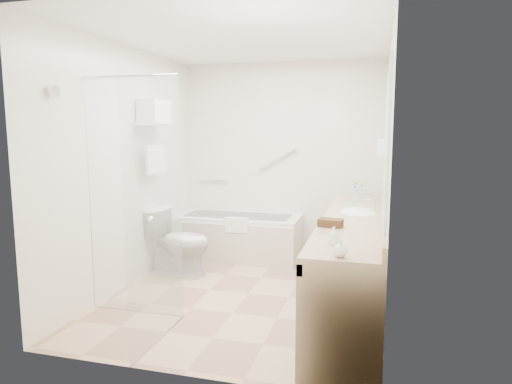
% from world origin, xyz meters
% --- Properties ---
extents(floor, '(3.20, 3.20, 0.00)m').
position_xyz_m(floor, '(0.00, 0.00, 0.00)').
color(floor, tan).
rests_on(floor, ground).
extents(ceiling, '(2.60, 3.20, 0.10)m').
position_xyz_m(ceiling, '(0.00, 0.00, 2.50)').
color(ceiling, white).
rests_on(ceiling, wall_back).
extents(wall_back, '(2.60, 0.10, 2.50)m').
position_xyz_m(wall_back, '(0.00, 1.60, 1.25)').
color(wall_back, silver).
rests_on(wall_back, ground).
extents(wall_front, '(2.60, 0.10, 2.50)m').
position_xyz_m(wall_front, '(0.00, -1.60, 1.25)').
color(wall_front, silver).
rests_on(wall_front, ground).
extents(wall_left, '(0.10, 3.20, 2.50)m').
position_xyz_m(wall_left, '(-1.30, 0.00, 1.25)').
color(wall_left, silver).
rests_on(wall_left, ground).
extents(wall_right, '(0.10, 3.20, 2.50)m').
position_xyz_m(wall_right, '(1.30, 0.00, 1.25)').
color(wall_right, silver).
rests_on(wall_right, ground).
extents(bathtub, '(1.60, 0.73, 0.59)m').
position_xyz_m(bathtub, '(-0.50, 1.24, 0.28)').
color(bathtub, silver).
rests_on(bathtub, floor).
extents(grab_bar_short, '(0.40, 0.03, 0.03)m').
position_xyz_m(grab_bar_short, '(-0.95, 1.56, 0.95)').
color(grab_bar_short, silver).
rests_on(grab_bar_short, wall_back).
extents(grab_bar_long, '(0.53, 0.03, 0.33)m').
position_xyz_m(grab_bar_long, '(-0.05, 1.56, 1.25)').
color(grab_bar_long, silver).
rests_on(grab_bar_long, wall_back).
extents(shower_enclosure, '(0.96, 0.91, 2.11)m').
position_xyz_m(shower_enclosure, '(-0.63, -0.93, 1.07)').
color(shower_enclosure, silver).
rests_on(shower_enclosure, floor).
extents(towel_shelf, '(0.24, 0.55, 0.81)m').
position_xyz_m(towel_shelf, '(-1.17, 0.35, 1.75)').
color(towel_shelf, silver).
rests_on(towel_shelf, wall_left).
extents(vanity_counter, '(0.55, 2.70, 0.95)m').
position_xyz_m(vanity_counter, '(1.02, -0.15, 0.64)').
color(vanity_counter, tan).
rests_on(vanity_counter, floor).
extents(sink, '(0.40, 0.52, 0.14)m').
position_xyz_m(sink, '(1.05, 0.25, 0.82)').
color(sink, silver).
rests_on(sink, vanity_counter).
extents(faucet, '(0.03, 0.03, 0.14)m').
position_xyz_m(faucet, '(1.20, 0.25, 0.93)').
color(faucet, silver).
rests_on(faucet, vanity_counter).
extents(mirror, '(0.02, 2.00, 1.20)m').
position_xyz_m(mirror, '(1.29, -0.15, 1.55)').
color(mirror, silver).
rests_on(mirror, wall_right).
extents(hairdryer_unit, '(0.08, 0.10, 0.18)m').
position_xyz_m(hairdryer_unit, '(1.25, 1.05, 1.45)').
color(hairdryer_unit, white).
rests_on(hairdryer_unit, wall_right).
extents(toilet, '(0.83, 0.54, 0.75)m').
position_xyz_m(toilet, '(-0.95, 0.41, 0.38)').
color(toilet, silver).
rests_on(toilet, floor).
extents(amenity_basket, '(0.21, 0.16, 0.06)m').
position_xyz_m(amenity_basket, '(0.86, -0.51, 0.88)').
color(amenity_basket, '#432B18').
rests_on(amenity_basket, vanity_counter).
extents(soap_bottle_a, '(0.09, 0.14, 0.06)m').
position_xyz_m(soap_bottle_a, '(0.94, -1.10, 0.88)').
color(soap_bottle_a, white).
rests_on(soap_bottle_a, vanity_counter).
extents(soap_bottle_b, '(0.11, 0.13, 0.09)m').
position_xyz_m(soap_bottle_b, '(1.01, -1.40, 0.90)').
color(soap_bottle_b, white).
rests_on(soap_bottle_b, vanity_counter).
extents(water_bottle_left, '(0.06, 0.06, 0.19)m').
position_xyz_m(water_bottle_left, '(0.98, 1.10, 0.94)').
color(water_bottle_left, silver).
rests_on(water_bottle_left, vanity_counter).
extents(water_bottle_mid, '(0.06, 0.06, 0.19)m').
position_xyz_m(water_bottle_mid, '(0.99, 0.79, 0.94)').
color(water_bottle_mid, silver).
rests_on(water_bottle_mid, vanity_counter).
extents(water_bottle_right, '(0.05, 0.05, 0.17)m').
position_xyz_m(water_bottle_right, '(1.05, 1.10, 0.93)').
color(water_bottle_right, silver).
rests_on(water_bottle_right, vanity_counter).
extents(drinking_glass_near, '(0.08, 0.08, 0.08)m').
position_xyz_m(drinking_glass_near, '(0.97, 0.34, 0.89)').
color(drinking_glass_near, silver).
rests_on(drinking_glass_near, vanity_counter).
extents(drinking_glass_far, '(0.09, 0.09, 0.10)m').
position_xyz_m(drinking_glass_far, '(1.01, 0.32, 0.90)').
color(drinking_glass_far, silver).
rests_on(drinking_glass_far, vanity_counter).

